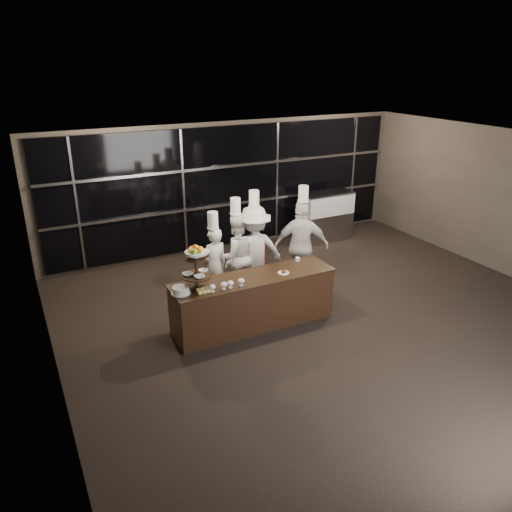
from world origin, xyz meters
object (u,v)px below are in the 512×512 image
chef_c (254,251)px  layer_cake (181,290)px  buffet_counter (254,301)px  chef_b (236,255)px  chef_d (301,245)px  display_stand (196,264)px  display_case (326,214)px  chef_a (214,264)px

chef_c → layer_cake: bearing=-148.0°
buffet_counter → chef_b: bearing=78.9°
buffet_counter → chef_d: 1.82m
layer_cake → chef_c: (1.87, 1.17, -0.08)m
display_stand → display_case: bearing=33.6°
display_case → chef_d: chef_d is taller
layer_cake → chef_a: bearing=48.0°
display_stand → buffet_counter: bearing=0.0°
display_stand → layer_cake: (-0.29, -0.05, -0.37)m
display_case → chef_c: size_ratio=0.63×
layer_cake → chef_d: (2.80, 0.96, -0.06)m
chef_b → chef_c: bearing=-11.4°
display_case → chef_d: size_ratio=0.62×
buffet_counter → display_case: bearing=40.4°
buffet_counter → chef_a: 1.18m
chef_c → chef_d: size_ratio=0.99×
display_case → chef_a: bearing=-153.1°
chef_b → display_case: bearing=29.0°
layer_cake → chef_b: chef_b is taller
display_case → chef_d: (-2.07, -2.14, 0.23)m
layer_cake → chef_d: chef_d is taller
layer_cake → display_case: display_case is taller
display_case → chef_b: size_ratio=0.67×
buffet_counter → chef_a: bearing=102.8°
chef_a → chef_d: 1.78m
display_case → chef_a: 4.30m
chef_b → chef_d: 1.31m
chef_a → layer_cake: bearing=-132.0°
chef_a → display_stand: bearing=-124.1°
chef_d → chef_c: bearing=167.1°
chef_c → buffet_counter: bearing=-117.4°
chef_a → chef_c: (0.83, 0.02, 0.12)m
chef_a → display_case: bearing=26.9°
display_stand → chef_c: size_ratio=0.36×
buffet_counter → display_stand: 1.33m
buffet_counter → chef_d: bearing=31.0°
display_stand → chef_b: 1.79m
buffet_counter → chef_b: chef_b is taller
chef_b → layer_cake: bearing=-140.9°
display_case → display_stand: bearing=-146.4°
layer_cake → chef_b: bearing=39.1°
buffet_counter → chef_d: size_ratio=1.35×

